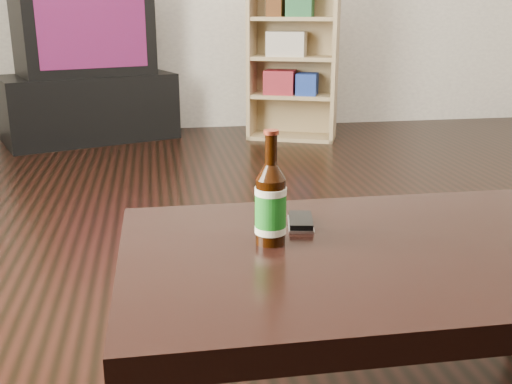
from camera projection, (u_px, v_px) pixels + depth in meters
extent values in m
cube|color=black|center=(402.00, 301.00, 1.90)|extent=(5.00, 6.00, 0.01)
cube|color=black|center=(89.00, 107.00, 4.18)|extent=(1.26, 0.92, 0.45)
cube|color=black|center=(82.00, 27.00, 4.02)|extent=(0.97, 0.78, 0.63)
cube|color=#9C040B|center=(93.00, 28.00, 3.80)|extent=(0.66, 0.24, 0.51)
cube|color=#A18C57|center=(252.00, 57.00, 4.16)|extent=(0.13, 0.27, 1.12)
cube|color=#A18C57|center=(335.00, 59.00, 4.04)|extent=(0.13, 0.27, 1.12)
cube|color=#A18C57|center=(292.00, 136.00, 4.26)|extent=(0.66, 0.48, 0.03)
cube|color=#A18C57|center=(296.00, 57.00, 4.22)|extent=(0.57, 0.25, 1.12)
cube|color=#A18C57|center=(292.00, 96.00, 4.18)|extent=(0.61, 0.44, 0.03)
cube|color=#A18C57|center=(293.00, 58.00, 4.10)|extent=(0.61, 0.44, 0.03)
cube|color=#A18C57|center=(294.00, 19.00, 4.03)|extent=(0.61, 0.44, 0.03)
cube|color=maroon|center=(280.00, 82.00, 4.15)|extent=(0.26, 0.24, 0.16)
cube|color=navy|center=(307.00, 84.00, 4.12)|extent=(0.19, 0.21, 0.15)
cube|color=#BBB3A3|center=(287.00, 44.00, 4.07)|extent=(0.30, 0.26, 0.16)
cube|color=#245F35|center=(300.00, 4.00, 3.97)|extent=(0.22, 0.22, 0.16)
cube|color=#512A10|center=(276.00, 5.00, 4.01)|extent=(0.16, 0.20, 0.15)
cube|color=black|center=(399.00, 258.00, 1.22)|extent=(1.13, 0.67, 0.06)
cylinder|color=black|center=(161.00, 310.00, 1.45)|extent=(0.07, 0.07, 0.37)
cylinder|color=black|center=(271.00, 212.00, 1.21)|extent=(0.07, 0.07, 0.14)
cylinder|color=#145F16|center=(271.00, 210.00, 1.21)|extent=(0.08, 0.08, 0.08)
cylinder|color=beige|center=(271.00, 191.00, 1.20)|extent=(0.08, 0.08, 0.01)
cylinder|color=beige|center=(270.00, 229.00, 1.22)|extent=(0.08, 0.08, 0.01)
cone|color=black|center=(271.00, 172.00, 1.19)|extent=(0.07, 0.07, 0.03)
cylinder|color=black|center=(271.00, 149.00, 1.17)|extent=(0.03, 0.03, 0.06)
cylinder|color=maroon|center=(271.00, 132.00, 1.16)|extent=(0.04, 0.04, 0.01)
cube|color=#AAAAAC|center=(301.00, 224.00, 1.33)|extent=(0.07, 0.11, 0.01)
cube|color=black|center=(301.00, 221.00, 1.33)|extent=(0.07, 0.11, 0.02)
cylinder|color=#AAAAAC|center=(301.00, 223.00, 1.29)|extent=(0.02, 0.02, 0.00)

